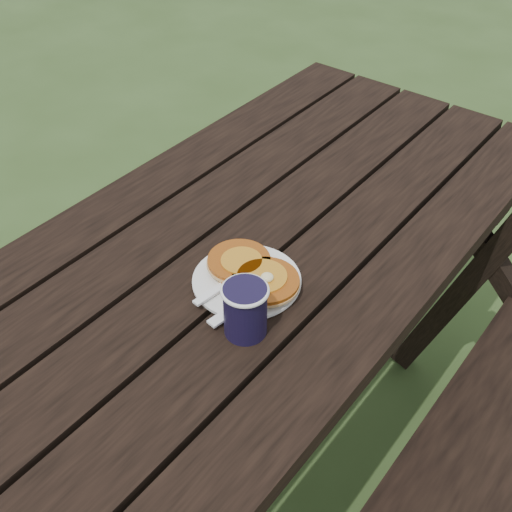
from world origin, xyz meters
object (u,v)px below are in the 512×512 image
Objects in this scene: picnic_table at (225,384)px; pancake_stack at (253,273)px; coffee_cup at (245,307)px; plate at (247,281)px.

pancake_stack is at bearing -3.88° from picnic_table.
pancake_stack is at bearing 122.31° from coffee_cup.
plate is 1.98× the size of coffee_cup.
picnic_table is 9.00× the size of plate.
plate reaches higher than picnic_table.
coffee_cup is at bearing -35.29° from picnic_table.
picnic_table is 9.13× the size of pancake_stack.
picnic_table is 0.40m from plate.
coffee_cup is (0.07, -0.10, 0.05)m from plate.
coffee_cup reaches higher than picnic_table.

